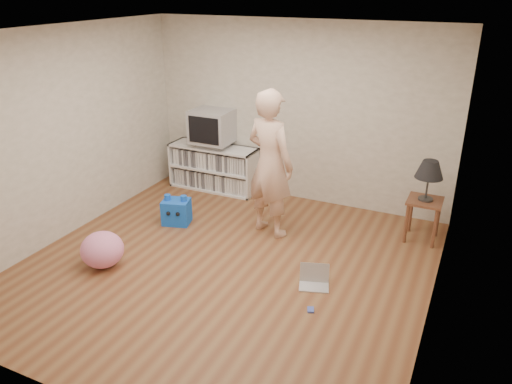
{
  "coord_description": "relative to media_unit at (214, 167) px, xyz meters",
  "views": [
    {
      "loc": [
        2.44,
        -4.37,
        3.06
      ],
      "look_at": [
        0.21,
        0.4,
        0.82
      ],
      "focal_mm": 35.0,
      "sensor_mm": 36.0,
      "label": 1
    }
  ],
  "objects": [
    {
      "name": "ground",
      "position": [
        1.28,
        -2.04,
        -0.35
      ],
      "size": [
        4.5,
        4.5,
        0.0
      ],
      "primitive_type": "plane",
      "color": "brown",
      "rests_on": "ground"
    },
    {
      "name": "ceiling",
      "position": [
        1.28,
        -2.04,
        2.25
      ],
      "size": [
        4.5,
        4.5,
        0.01
      ],
      "primitive_type": "cube",
      "color": "white",
      "rests_on": "walls"
    },
    {
      "name": "table_lamp",
      "position": [
        3.23,
        -0.39,
        0.59
      ],
      "size": [
        0.34,
        0.34,
        0.52
      ],
      "color": "#333333",
      "rests_on": "side_table"
    },
    {
      "name": "media_unit",
      "position": [
        0.0,
        0.0,
        0.0
      ],
      "size": [
        1.4,
        0.45,
        0.7
      ],
      "color": "white",
      "rests_on": "ground"
    },
    {
      "name": "crt_tv",
      "position": [
        -0.0,
        -0.02,
        0.67
      ],
      "size": [
        0.6,
        0.53,
        0.5
      ],
      "color": "#A5A5AA",
      "rests_on": "dvd_deck"
    },
    {
      "name": "laptop",
      "position": [
        2.34,
        -1.95,
        -0.29
      ],
      "size": [
        0.38,
        0.34,
        0.22
      ],
      "rotation": [
        0.0,
        0.0,
        0.31
      ],
      "color": "silver",
      "rests_on": "ground"
    },
    {
      "name": "side_table",
      "position": [
        3.23,
        -0.39,
        0.07
      ],
      "size": [
        0.42,
        0.42,
        0.55
      ],
      "color": "brown",
      "rests_on": "ground"
    },
    {
      "name": "dvd_deck",
      "position": [
        -0.0,
        -0.02,
        0.39
      ],
      "size": [
        0.45,
        0.35,
        0.07
      ],
      "primitive_type": "cube",
      "color": "gray",
      "rests_on": "media_unit"
    },
    {
      "name": "plush_blue",
      "position": [
        0.15,
        -1.32,
        -0.17
      ],
      "size": [
        0.42,
        0.37,
        0.41
      ],
      "rotation": [
        0.0,
        0.0,
        0.28
      ],
      "color": "blue",
      "rests_on": "ground"
    },
    {
      "name": "plush_pink",
      "position": [
        -0.0,
        -2.61,
        -0.14
      ],
      "size": [
        0.55,
        0.55,
        0.42
      ],
      "primitive_type": "ellipsoid",
      "rotation": [
        0.0,
        0.0,
        -0.14
      ],
      "color": "pink",
      "rests_on": "ground"
    },
    {
      "name": "walls",
      "position": [
        1.28,
        -2.04,
        0.95
      ],
      "size": [
        4.52,
        4.52,
        2.6
      ],
      "color": "#B9B2A2",
      "rests_on": "ground"
    },
    {
      "name": "person",
      "position": [
        1.39,
        -1.01,
        0.6
      ],
      "size": [
        0.8,
        0.64,
        1.89
      ],
      "primitive_type": "imported",
      "rotation": [
        0.0,
        0.0,
        2.83
      ],
      "color": "beige",
      "rests_on": "ground"
    },
    {
      "name": "playing_cards",
      "position": [
        2.46,
        -2.41,
        -0.34
      ],
      "size": [
        0.09,
        0.11,
        0.02
      ],
      "primitive_type": "cube",
      "rotation": [
        0.0,
        0.0,
        0.37
      ],
      "color": "#475ABE",
      "rests_on": "ground"
    }
  ]
}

